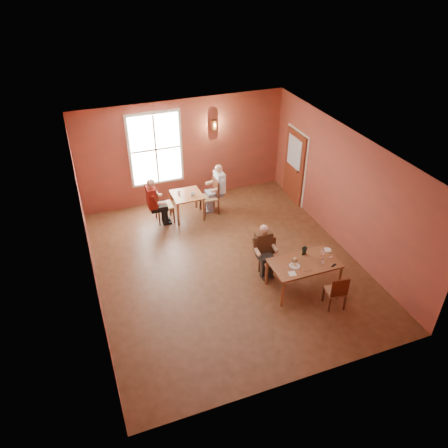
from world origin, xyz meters
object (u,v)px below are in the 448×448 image
object	(u,v)px
chair_diner_white	(209,197)
chair_diner_maroon	(164,205)
diner_main	(271,254)
second_table	(187,205)
chair_diner_main	(270,259)
diner_white	(210,191)
diner_maroon	(163,200)
chair_empty	(335,290)
main_table	(303,275)

from	to	relation	value
chair_diner_white	chair_diner_maroon	size ratio (longest dim) A/B	0.99
diner_main	second_table	bearing A→B (deg)	-71.58
second_table	chair_diner_white	bearing A→B (deg)	0.00
chair_diner_white	second_table	bearing A→B (deg)	90.00
chair_diner_maroon	chair_diner_main	bearing A→B (deg)	28.57
diner_main	diner_white	distance (m)	3.17
chair_diner_main	diner_white	world-z (taller)	diner_white
diner_main	diner_white	xyz separation A→B (m)	(-0.37, 3.15, 0.06)
second_table	diner_maroon	distance (m)	0.75
diner_white	chair_empty	bearing A→B (deg)	-165.05
chair_diner_main	chair_diner_white	distance (m)	3.15
chair_empty	diner_maroon	distance (m)	5.20
second_table	chair_diner_maroon	world-z (taller)	chair_diner_maroon
chair_empty	diner_white	xyz separation A→B (m)	(-1.21, 4.52, 0.25)
main_table	chair_diner_white	distance (m)	3.88
diner_maroon	second_table	bearing A→B (deg)	90.00
diner_white	diner_maroon	size ratio (longest dim) A/B	1.00
main_table	chair_diner_white	size ratio (longest dim) A/B	1.48
chair_diner_main	diner_main	xyz separation A→B (m)	(0.00, -0.03, 0.16)
main_table	chair_empty	bearing A→B (deg)	-65.73
chair_diner_main	diner_maroon	bearing A→B (deg)	-61.01
chair_diner_maroon	diner_maroon	world-z (taller)	diner_maroon
main_table	diner_white	size ratio (longest dim) A/B	1.11
main_table	chair_diner_white	xyz separation A→B (m)	(-0.90, 3.77, 0.15)
second_table	chair_diner_maroon	xyz separation A→B (m)	(-0.65, 0.00, 0.15)
diner_maroon	chair_diner_main	bearing A→B (deg)	28.99
chair_diner_main	chair_empty	xyz separation A→B (m)	(0.84, -1.40, -0.03)
chair_diner_white	diner_maroon	distance (m)	1.34
chair_diner_main	chair_empty	distance (m)	1.63
chair_diner_main	chair_diner_white	xyz separation A→B (m)	(-0.40, 3.12, 0.05)
chair_diner_maroon	diner_maroon	size ratio (longest dim) A/B	0.76
diner_white	chair_diner_maroon	world-z (taller)	diner_white
chair_diner_main	second_table	xyz separation A→B (m)	(-1.05, 3.12, -0.10)
second_table	diner_white	distance (m)	0.75
diner_maroon	main_table	bearing A→B (deg)	30.59
chair_diner_main	diner_maroon	xyz separation A→B (m)	(-1.73, 3.12, 0.22)
main_table	chair_diner_white	world-z (taller)	chair_diner_white
chair_diner_main	diner_white	xyz separation A→B (m)	(-0.37, 3.12, 0.22)
diner_main	second_table	xyz separation A→B (m)	(-1.05, 3.15, -0.25)
main_table	second_table	xyz separation A→B (m)	(-1.55, 3.77, 0.01)
main_table	diner_main	distance (m)	0.84
chair_empty	diner_maroon	bearing A→B (deg)	128.40
second_table	chair_diner_maroon	distance (m)	0.67
main_table	diner_white	xyz separation A→B (m)	(-0.87, 3.77, 0.32)
main_table	diner_main	bearing A→B (deg)	128.88
diner_main	chair_empty	world-z (taller)	diner_main
main_table	diner_maroon	distance (m)	4.39
chair_empty	diner_main	bearing A→B (deg)	130.27
chair_diner_main	diner_maroon	distance (m)	3.57
main_table	diner_white	bearing A→B (deg)	102.98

